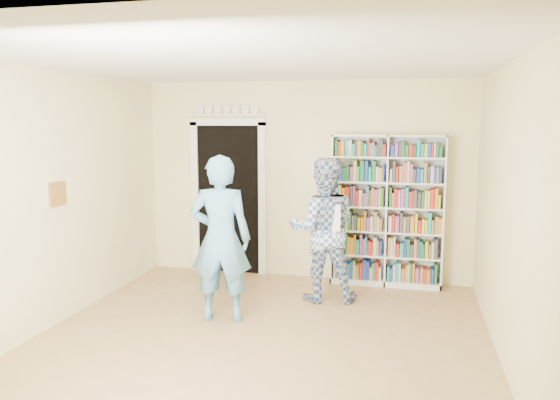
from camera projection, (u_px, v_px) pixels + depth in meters
name	position (u px, v px, depth m)	size (l,w,h in m)	color
floor	(256.00, 347.00, 5.28)	(5.00, 5.00, 0.00)	olive
ceiling	(254.00, 61.00, 4.89)	(5.00, 5.00, 0.00)	white
wall_back	(305.00, 181.00, 7.49)	(4.50, 4.50, 0.00)	#F7ECAA
wall_left	(44.00, 201.00, 5.60)	(5.00, 5.00, 0.00)	#F7ECAA
wall_right	(513.00, 219.00, 4.57)	(5.00, 5.00, 0.00)	#F7ECAA
bookshelf	(387.00, 210.00, 7.14)	(1.45, 0.27, 1.99)	white
doorway	(228.00, 191.00, 7.75)	(1.10, 0.08, 2.43)	black
wall_art	(58.00, 194.00, 5.78)	(0.03, 0.25, 0.25)	brown
man_blue	(221.00, 239.00, 5.88)	(0.66, 0.43, 1.81)	#5B9ACB
man_plaid	(323.00, 230.00, 6.56)	(0.84, 0.66, 1.74)	#325599
paper_sheet	(331.00, 218.00, 6.31)	(0.22, 0.01, 0.31)	white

